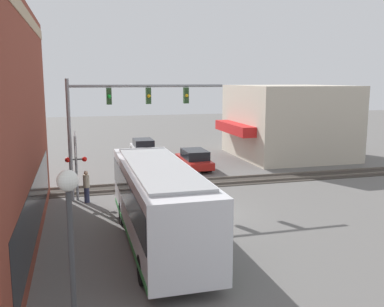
{
  "coord_description": "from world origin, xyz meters",
  "views": [
    {
      "loc": [
        -19.8,
        5.83,
        6.6
      ],
      "look_at": [
        2.72,
        -0.3,
        2.56
      ],
      "focal_mm": 40.0,
      "sensor_mm": 36.0,
      "label": 1
    }
  ],
  "objects_px": {
    "crossing_signal": "(76,159)",
    "parked_car_red": "(194,160)",
    "city_bus": "(158,201)",
    "pedestrian_at_crossing": "(86,186)",
    "streetlamp": "(72,262)",
    "parked_car_white": "(143,148)",
    "pedestrian_near_bus": "(190,204)"
  },
  "relations": [
    {
      "from": "city_bus",
      "to": "pedestrian_near_bus",
      "type": "relative_size",
      "value": 5.43
    },
    {
      "from": "city_bus",
      "to": "pedestrian_at_crossing",
      "type": "height_order",
      "value": "city_bus"
    },
    {
      "from": "city_bus",
      "to": "pedestrian_at_crossing",
      "type": "bearing_deg",
      "value": 20.82
    },
    {
      "from": "parked_car_red",
      "to": "parked_car_white",
      "type": "distance_m",
      "value": 7.42
    },
    {
      "from": "streetlamp",
      "to": "pedestrian_near_bus",
      "type": "bearing_deg",
      "value": -27.74
    },
    {
      "from": "pedestrian_near_bus",
      "to": "streetlamp",
      "type": "bearing_deg",
      "value": 152.26
    },
    {
      "from": "city_bus",
      "to": "pedestrian_at_crossing",
      "type": "distance_m",
      "value": 7.51
    },
    {
      "from": "pedestrian_at_crossing",
      "to": "pedestrian_near_bus",
      "type": "relative_size",
      "value": 0.95
    },
    {
      "from": "city_bus",
      "to": "parked_car_red",
      "type": "distance_m",
      "value": 15.12
    },
    {
      "from": "parked_car_red",
      "to": "parked_car_white",
      "type": "xyz_separation_m",
      "value": [
        6.88,
        2.8,
        -0.01
      ]
    },
    {
      "from": "crossing_signal",
      "to": "pedestrian_at_crossing",
      "type": "bearing_deg",
      "value": -141.04
    },
    {
      "from": "crossing_signal",
      "to": "parked_car_red",
      "type": "height_order",
      "value": "crossing_signal"
    },
    {
      "from": "crossing_signal",
      "to": "streetlamp",
      "type": "relative_size",
      "value": 0.79
    },
    {
      "from": "parked_car_white",
      "to": "streetlamp",
      "type": "bearing_deg",
      "value": 168.43
    },
    {
      "from": "parked_car_white",
      "to": "pedestrian_near_bus",
      "type": "distance_m",
      "value": 18.91
    },
    {
      "from": "crossing_signal",
      "to": "parked_car_white",
      "type": "height_order",
      "value": "crossing_signal"
    },
    {
      "from": "streetlamp",
      "to": "parked_car_white",
      "type": "relative_size",
      "value": 1.12
    },
    {
      "from": "pedestrian_near_bus",
      "to": "crossing_signal",
      "type": "bearing_deg",
      "value": 42.12
    },
    {
      "from": "city_bus",
      "to": "streetlamp",
      "type": "bearing_deg",
      "value": 156.9
    },
    {
      "from": "city_bus",
      "to": "parked_car_red",
      "type": "relative_size",
      "value": 2.15
    },
    {
      "from": "parked_car_white",
      "to": "pedestrian_near_bus",
      "type": "xyz_separation_m",
      "value": [
        -18.89,
        0.76,
        0.29
      ]
    },
    {
      "from": "streetlamp",
      "to": "parked_car_red",
      "type": "xyz_separation_m",
      "value": [
        21.69,
        -8.65,
        -2.21
      ]
    },
    {
      "from": "crossing_signal",
      "to": "pedestrian_near_bus",
      "type": "relative_size",
      "value": 2.04
    },
    {
      "from": "city_bus",
      "to": "pedestrian_near_bus",
      "type": "height_order",
      "value": "city_bus"
    },
    {
      "from": "crossing_signal",
      "to": "pedestrian_at_crossing",
      "type": "xyz_separation_m",
      "value": [
        -0.6,
        -0.48,
        -1.39
      ]
    },
    {
      "from": "city_bus",
      "to": "pedestrian_at_crossing",
      "type": "xyz_separation_m",
      "value": [
        6.96,
        2.65,
        -0.92
      ]
    },
    {
      "from": "streetlamp",
      "to": "pedestrian_at_crossing",
      "type": "distance_m",
      "value": 14.72
    },
    {
      "from": "city_bus",
      "to": "crossing_signal",
      "type": "distance_m",
      "value": 8.2
    },
    {
      "from": "parked_car_white",
      "to": "city_bus",
      "type": "bearing_deg",
      "value": 172.93
    },
    {
      "from": "parked_car_red",
      "to": "pedestrian_near_bus",
      "type": "bearing_deg",
      "value": 163.5
    },
    {
      "from": "parked_car_white",
      "to": "pedestrian_near_bus",
      "type": "relative_size",
      "value": 2.32
    },
    {
      "from": "streetlamp",
      "to": "parked_car_white",
      "type": "xyz_separation_m",
      "value": [
        28.57,
        -5.85,
        -2.22
      ]
    }
  ]
}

